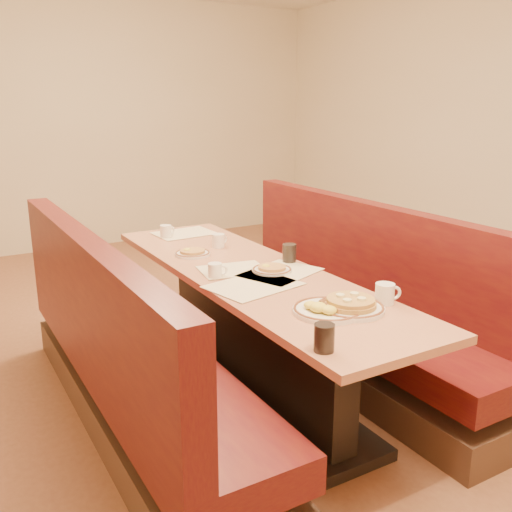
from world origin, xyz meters
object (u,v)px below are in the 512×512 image
diner_table (251,333)px  coffee_mug_b (216,270)px  coffee_mug_a (386,293)px  soda_tumbler_near (324,338)px  eggs_plate (327,309)px  pancake_plate (350,305)px  coffee_mug_c (219,240)px  coffee_mug_d (166,231)px  booth_left (127,364)px  soda_tumbler_mid (289,253)px  booth_right (350,312)px

diner_table → coffee_mug_b: coffee_mug_b is taller
coffee_mug_a → soda_tumbler_near: size_ratio=1.16×
coffee_mug_a → eggs_plate: bearing=-168.5°
pancake_plate → coffee_mug_c: 1.33m
coffee_mug_d → coffee_mug_c: bearing=-79.4°
booth_left → coffee_mug_d: 1.25m
booth_left → coffee_mug_d: size_ratio=22.24×
pancake_plate → coffee_mug_d: 1.77m
pancake_plate → coffee_mug_d: coffee_mug_d is taller
coffee_mug_d → soda_tumbler_near: (-0.17, -2.04, 0.01)m
soda_tumbler_near → booth_left: bearing=113.2°
soda_tumbler_mid → coffee_mug_c: bearing=110.4°
booth_left → pancake_plate: bearing=-43.2°
coffee_mug_d → coffee_mug_a: bearing=-90.8°
booth_right → soda_tumbler_near: 1.53m
diner_table → coffee_mug_b: bearing=-175.4°
coffee_mug_d → soda_tumbler_near: soda_tumbler_near is taller
booth_right → coffee_mug_a: 1.00m
eggs_plate → soda_tumbler_mid: (0.31, 0.77, 0.04)m
soda_tumbler_near → diner_table: bearing=75.1°
coffee_mug_c → soda_tumbler_mid: 0.56m
booth_left → soda_tumbler_near: size_ratio=22.83×
coffee_mug_c → soda_tumbler_near: soda_tumbler_near is taller
booth_right → soda_tumbler_near: booth_right is taller
diner_table → coffee_mug_b: size_ratio=24.15×
booth_left → pancake_plate: size_ratio=8.05×
pancake_plate → soda_tumbler_near: 0.46m
diner_table → booth_left: bearing=180.0°
coffee_mug_a → booth_right: bearing=78.0°
booth_right → booth_left: bearing=180.0°
coffee_mug_d → soda_tumbler_mid: 1.03m
booth_left → pancake_plate: (0.82, -0.77, 0.41)m
pancake_plate → soda_tumbler_mid: soda_tumbler_mid is taller
diner_table → pancake_plate: 0.87m
eggs_plate → booth_right: bearing=44.2°
coffee_mug_a → soda_tumbler_mid: bearing=108.3°
booth_left → pancake_plate: 1.19m
booth_right → coffee_mug_b: (-0.96, -0.02, 0.43)m
pancake_plate → coffee_mug_d: (-0.19, 1.76, 0.02)m
diner_table → coffee_mug_c: (0.08, 0.56, 0.42)m
coffee_mug_a → coffee_mug_c: 1.35m
diner_table → coffee_mug_d: (-0.11, 0.99, 0.42)m
coffee_mug_d → coffee_mug_b: bearing=-110.0°
diner_table → coffee_mug_c: size_ratio=21.77×
eggs_plate → pancake_plate: bearing=-13.2°
soda_tumbler_near → coffee_mug_c: bearing=77.3°
pancake_plate → coffee_mug_b: size_ratio=3.00×
diner_table → soda_tumbler_near: soda_tumbler_near is taller
eggs_plate → coffee_mug_a: 0.32m
booth_left → eggs_plate: booth_left is taller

